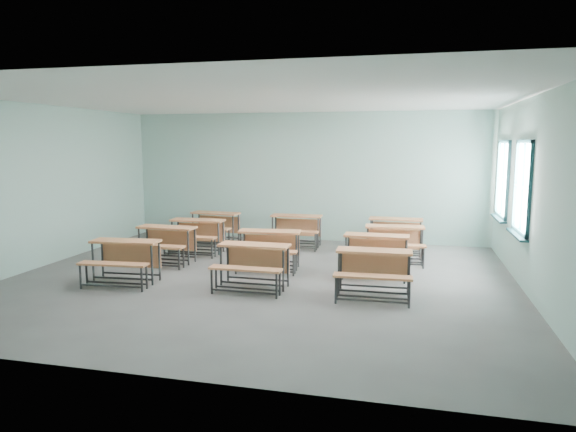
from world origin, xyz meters
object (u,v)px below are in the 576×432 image
(desk_unit_r0c2, at_px, (374,266))
(desk_unit_r1c1, at_px, (269,244))
(desk_unit_r3c1, at_px, (296,226))
(desk_unit_r3c2, at_px, (395,230))
(desk_unit_r1c0, at_px, (164,239))
(desk_unit_r1c2, at_px, (376,249))
(desk_unit_r0c0, at_px, (123,255))
(desk_unit_r0c1, at_px, (252,259))
(desk_unit_r2c0, at_px, (196,231))
(desk_unit_r2c2, at_px, (395,238))
(desk_unit_r3c0, at_px, (214,223))

(desk_unit_r0c2, relative_size, desk_unit_r1c1, 0.97)
(desk_unit_r3c1, relative_size, desk_unit_r3c2, 1.00)
(desk_unit_r1c0, xyz_separation_m, desk_unit_r1c2, (4.26, 0.04, 0.00))
(desk_unit_r0c0, bearing_deg, desk_unit_r1c0, 85.87)
(desk_unit_r0c0, relative_size, desk_unit_r1c1, 0.99)
(desk_unit_r0c1, distance_m, desk_unit_r0c2, 2.02)
(desk_unit_r0c0, distance_m, desk_unit_r1c1, 2.70)
(desk_unit_r1c0, bearing_deg, desk_unit_r0c2, -16.41)
(desk_unit_r2c0, relative_size, desk_unit_r2c2, 0.97)
(desk_unit_r2c2, xyz_separation_m, desk_unit_r3c2, (-0.02, 1.10, 0.00))
(desk_unit_r1c1, distance_m, desk_unit_r1c2, 2.06)
(desk_unit_r0c2, bearing_deg, desk_unit_r3c2, 84.68)
(desk_unit_r1c0, distance_m, desk_unit_r3c0, 2.27)
(desk_unit_r1c1, xyz_separation_m, desk_unit_r1c2, (2.06, 0.02, 0.00))
(desk_unit_r1c0, distance_m, desk_unit_r2c0, 1.08)
(desk_unit_r0c1, height_order, desk_unit_r3c0, same)
(desk_unit_r0c2, distance_m, desk_unit_r3c2, 3.64)
(desk_unit_r0c0, xyz_separation_m, desk_unit_r3c0, (0.16, 3.81, 0.00))
(desk_unit_r1c0, height_order, desk_unit_r1c2, same)
(desk_unit_r0c0, xyz_separation_m, desk_unit_r0c1, (2.30, 0.20, 0.00))
(desk_unit_r1c2, xyz_separation_m, desk_unit_r3c2, (0.28, 2.24, 0.00))
(desk_unit_r0c1, height_order, desk_unit_r3c2, same)
(desk_unit_r2c2, bearing_deg, desk_unit_r3c1, 151.31)
(desk_unit_r0c1, height_order, desk_unit_r3c1, same)
(desk_unit_r3c0, bearing_deg, desk_unit_r1c2, -22.71)
(desk_unit_r1c1, xyz_separation_m, desk_unit_r3c1, (0.03, 2.24, 0.00))
(desk_unit_r2c0, relative_size, desk_unit_r3c2, 1.00)
(desk_unit_r2c0, height_order, desk_unit_r3c2, same)
(desk_unit_r1c2, bearing_deg, desk_unit_r2c2, 76.53)
(desk_unit_r0c0, bearing_deg, desk_unit_r1c2, 16.20)
(desk_unit_r1c0, bearing_deg, desk_unit_r3c2, 27.62)
(desk_unit_r3c0, height_order, desk_unit_r3c1, same)
(desk_unit_r1c0, xyz_separation_m, desk_unit_r3c0, (0.17, 2.26, 0.00))
(desk_unit_r0c0, height_order, desk_unit_r2c2, same)
(desk_unit_r2c2, bearing_deg, desk_unit_r0c1, -135.70)
(desk_unit_r0c1, distance_m, desk_unit_r3c2, 4.27)
(desk_unit_r2c2, xyz_separation_m, desk_unit_r3c1, (-2.33, 1.07, 0.00))
(desk_unit_r0c1, bearing_deg, desk_unit_r1c0, 150.42)
(desk_unit_r3c2, bearing_deg, desk_unit_r0c2, -92.01)
(desk_unit_r1c1, distance_m, desk_unit_r3c0, 3.03)
(desk_unit_r0c0, relative_size, desk_unit_r3c0, 0.99)
(desk_unit_r1c0, xyz_separation_m, desk_unit_r3c2, (4.54, 2.28, 0.00))
(desk_unit_r0c0, relative_size, desk_unit_r2c0, 1.03)
(desk_unit_r0c2, distance_m, desk_unit_r2c2, 2.55)
(desk_unit_r1c2, relative_size, desk_unit_r3c2, 1.00)
(desk_unit_r2c0, distance_m, desk_unit_r2c2, 4.34)
(desk_unit_r3c0, bearing_deg, desk_unit_r1c1, -41.97)
(desk_unit_r0c2, relative_size, desk_unit_r1c0, 1.01)
(desk_unit_r1c1, bearing_deg, desk_unit_r3c2, 38.78)
(desk_unit_r0c1, relative_size, desk_unit_r1c2, 0.99)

